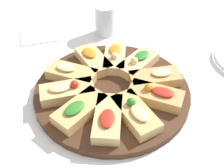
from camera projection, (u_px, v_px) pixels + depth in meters
ground_plane at (112, 93)px, 0.71m from camera, size 3.00×3.00×0.00m
serving_board at (112, 91)px, 0.71m from camera, size 0.41×0.41×0.02m
focaccia_slice_0 at (156, 95)px, 0.66m from camera, size 0.13×0.14×0.04m
focaccia_slice_1 at (155, 78)px, 0.71m from camera, size 0.15×0.10×0.04m
focaccia_slice_2 at (138, 63)px, 0.76m from camera, size 0.15×0.11×0.04m
focaccia_slice_3 at (115, 57)px, 0.78m from camera, size 0.12×0.15×0.04m
focaccia_slice_4 at (92, 60)px, 0.77m from camera, size 0.07×0.14×0.04m
focaccia_slice_5 at (72, 73)px, 0.72m from camera, size 0.14×0.14×0.04m
focaccia_slice_6 at (67, 91)px, 0.67m from camera, size 0.15×0.09×0.04m
focaccia_slice_7 at (80, 109)px, 0.62m from camera, size 0.15×0.11×0.04m
focaccia_slice_8 at (108, 118)px, 0.60m from camera, size 0.12×0.15×0.04m
focaccia_slice_9 at (137, 113)px, 0.61m from camera, size 0.07×0.14×0.04m
water_glass at (105, 20)px, 0.91m from camera, size 0.07×0.07×0.10m
napkin_stack at (40, 35)px, 0.93m from camera, size 0.15×0.13×0.01m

